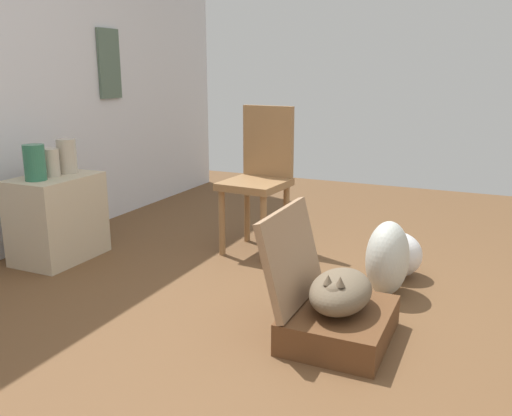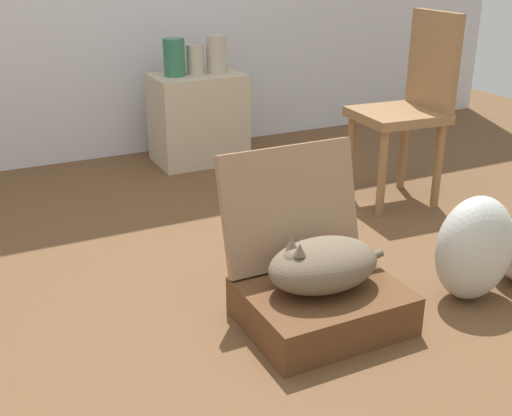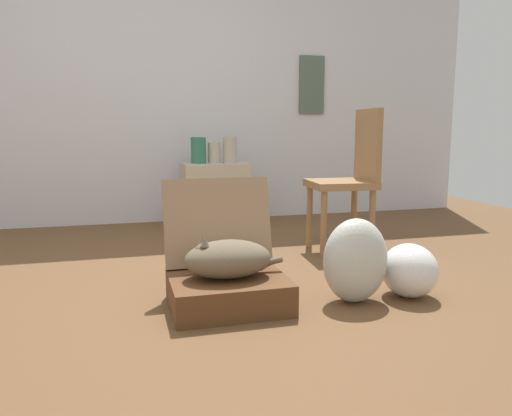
{
  "view_description": "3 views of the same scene",
  "coord_description": "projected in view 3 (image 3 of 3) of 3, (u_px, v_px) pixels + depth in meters",
  "views": [
    {
      "loc": [
        -2.1,
        -0.8,
        1.25
      ],
      "look_at": [
        0.48,
        0.37,
        0.52
      ],
      "focal_mm": 37.92,
      "sensor_mm": 36.0,
      "label": 1
    },
    {
      "loc": [
        -0.92,
        -1.9,
        1.29
      ],
      "look_at": [
        0.14,
        0.25,
        0.31
      ],
      "focal_mm": 44.51,
      "sensor_mm": 36.0,
      "label": 2
    },
    {
      "loc": [
        -0.29,
        -2.47,
        0.87
      ],
      "look_at": [
        0.42,
        0.13,
        0.43
      ],
      "focal_mm": 34.69,
      "sensor_mm": 36.0,
      "label": 3
    }
  ],
  "objects": [
    {
      "name": "ground_plane",
      "position": [
        184.0,
        298.0,
        2.56
      ],
      "size": [
        7.68,
        7.68,
        0.0
      ],
      "primitive_type": "plane",
      "color": "brown",
      "rests_on": "ground"
    },
    {
      "name": "wall_back",
      "position": [
        150.0,
        81.0,
        4.51
      ],
      "size": [
        6.4,
        0.15,
        2.6
      ],
      "color": "silver",
      "rests_on": "ground"
    },
    {
      "name": "suitcase_base",
      "position": [
        228.0,
        292.0,
        2.42
      ],
      "size": [
        0.56,
        0.46,
        0.15
      ],
      "primitive_type": "cube",
      "color": "brown",
      "rests_on": "ground"
    },
    {
      "name": "suitcase_lid",
      "position": [
        218.0,
        222.0,
        2.61
      ],
      "size": [
        0.56,
        0.15,
        0.46
      ],
      "primitive_type": "cube",
      "rotation": [
        1.32,
        0.0,
        0.0
      ],
      "color": "#9B7756",
      "rests_on": "suitcase_base"
    },
    {
      "name": "cat",
      "position": [
        227.0,
        259.0,
        2.39
      ],
      "size": [
        0.5,
        0.28,
        0.21
      ],
      "color": "brown",
      "rests_on": "suitcase_base"
    },
    {
      "name": "plastic_bag_white",
      "position": [
        355.0,
        261.0,
        2.48
      ],
      "size": [
        0.34,
        0.24,
        0.43
      ],
      "primitive_type": "ellipsoid",
      "color": "silver",
      "rests_on": "ground"
    },
    {
      "name": "plastic_bag_clear",
      "position": [
        409.0,
        270.0,
        2.57
      ],
      "size": [
        0.28,
        0.31,
        0.28
      ],
      "primitive_type": "ellipsoid",
      "color": "white",
      "rests_on": "ground"
    },
    {
      "name": "side_table",
      "position": [
        215.0,
        195.0,
        4.42
      ],
      "size": [
        0.57,
        0.39,
        0.57
      ],
      "primitive_type": "cube",
      "color": "beige",
      "rests_on": "ground"
    },
    {
      "name": "vase_tall",
      "position": [
        198.0,
        150.0,
        4.32
      ],
      "size": [
        0.13,
        0.13,
        0.23
      ],
      "primitive_type": "cylinder",
      "color": "#2D7051",
      "rests_on": "side_table"
    },
    {
      "name": "vase_short",
      "position": [
        230.0,
        150.0,
        4.4
      ],
      "size": [
        0.13,
        0.13,
        0.23
      ],
      "primitive_type": "cylinder",
      "color": "#B7AD99",
      "rests_on": "side_table"
    },
    {
      "name": "vase_round",
      "position": [
        214.0,
        153.0,
        4.37
      ],
      "size": [
        0.11,
        0.11,
        0.18
      ],
      "primitive_type": "cylinder",
      "color": "#B7AD99",
      "rests_on": "side_table"
    },
    {
      "name": "chair",
      "position": [
        351.0,
        175.0,
        3.49
      ],
      "size": [
        0.46,
        0.43,
        1.0
      ],
      "rotation": [
        0.0,
        0.0,
        -1.65
      ],
      "color": "olive",
      "rests_on": "ground"
    }
  ]
}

